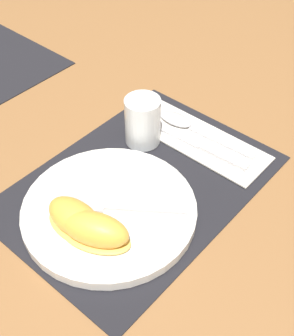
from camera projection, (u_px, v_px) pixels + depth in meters
The scene contains 11 objects.
ground_plane at pixel (140, 185), 0.75m from camera, with size 3.00×3.00×0.00m, color olive.
placemat at pixel (140, 184), 0.75m from camera, with size 0.43×0.30×0.00m.
plate at pixel (109, 211), 0.69m from camera, with size 0.26×0.26×0.02m.
juice_glass at pixel (143, 124), 0.79m from camera, with size 0.06×0.06×0.09m.
napkin at pixel (198, 139), 0.82m from camera, with size 0.09×0.26×0.00m.
knife at pixel (193, 142), 0.81m from camera, with size 0.03×0.23×0.01m.
spoon at pixel (187, 125), 0.84m from camera, with size 0.04×0.20×0.01m.
fork at pixel (110, 206), 0.69m from camera, with size 0.13×0.17×0.00m.
citrus_wedge_0 at pixel (76, 220), 0.65m from camera, with size 0.06×0.10×0.04m.
citrus_wedge_1 at pixel (87, 225), 0.64m from camera, with size 0.05×0.12×0.04m.
citrus_wedge_2 at pixel (95, 231), 0.63m from camera, with size 0.09×0.11×0.05m.
Camera 1 is at (-0.38, -0.35, 0.54)m, focal length 50.00 mm.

